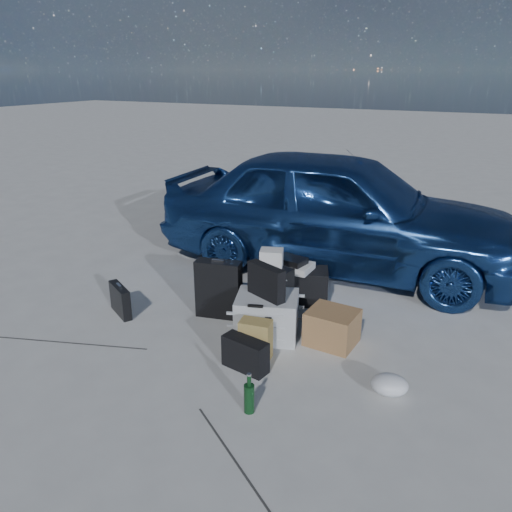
% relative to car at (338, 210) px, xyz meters
% --- Properties ---
extents(ground, '(60.00, 60.00, 0.00)m').
position_rel_car_xyz_m(ground, '(-0.23, -2.55, -0.76)').
color(ground, '#B1B0AC').
rests_on(ground, ground).
extents(car, '(4.55, 2.04, 1.52)m').
position_rel_car_xyz_m(car, '(0.00, 0.00, 0.00)').
color(car, '#244E96').
rests_on(car, ground).
extents(pelican_case, '(0.69, 0.63, 0.42)m').
position_rel_car_xyz_m(pelican_case, '(-0.01, -2.05, -0.55)').
color(pelican_case, '#A8ABAD').
rests_on(pelican_case, ground).
extents(laptop_bag, '(0.43, 0.26, 0.31)m').
position_rel_car_xyz_m(laptop_bag, '(-0.02, -2.07, -0.19)').
color(laptop_bag, black).
rests_on(laptop_bag, pelican_case).
extents(briefcase, '(0.40, 0.28, 0.32)m').
position_rel_car_xyz_m(briefcase, '(-1.58, -2.32, -0.60)').
color(briefcase, black).
rests_on(briefcase, ground).
extents(suitcase_left, '(0.49, 0.26, 0.61)m').
position_rel_car_xyz_m(suitcase_left, '(-0.64, -1.90, -0.46)').
color(suitcase_left, black).
rests_on(suitcase_left, ground).
extents(suitcase_right, '(0.48, 0.24, 0.55)m').
position_rel_car_xyz_m(suitcase_right, '(-0.16, -1.63, -0.49)').
color(suitcase_right, black).
rests_on(suitcase_right, ground).
extents(white_carton, '(0.27, 0.24, 0.18)m').
position_rel_car_xyz_m(white_carton, '(-0.16, -1.64, -0.12)').
color(white_carton, beige).
rests_on(white_carton, suitcase_right).
extents(duffel_bag, '(0.83, 0.58, 0.38)m').
position_rel_car_xyz_m(duffel_bag, '(-0.09, -1.24, -0.57)').
color(duffel_bag, black).
rests_on(duffel_bag, ground).
extents(flat_box_white, '(0.42, 0.32, 0.07)m').
position_rel_car_xyz_m(flat_box_white, '(-0.09, -1.24, -0.34)').
color(flat_box_white, beige).
rests_on(flat_box_white, duffel_bag).
extents(flat_box_black, '(0.34, 0.27, 0.07)m').
position_rel_car_xyz_m(flat_box_black, '(-0.11, -1.25, -0.27)').
color(flat_box_black, black).
rests_on(flat_box_black, flat_box_white).
extents(kraft_bag, '(0.30, 0.20, 0.37)m').
position_rel_car_xyz_m(kraft_bag, '(0.07, -2.45, -0.58)').
color(kraft_bag, olive).
rests_on(kraft_bag, ground).
extents(cardboard_box, '(0.46, 0.41, 0.33)m').
position_rel_car_xyz_m(cardboard_box, '(0.59, -1.90, -0.60)').
color(cardboard_box, brown).
rests_on(cardboard_box, ground).
extents(plastic_bag, '(0.34, 0.31, 0.16)m').
position_rel_car_xyz_m(plastic_bag, '(1.25, -2.45, -0.68)').
color(plastic_bag, '#BBBCC1').
rests_on(plastic_bag, ground).
extents(messenger_bag, '(0.43, 0.23, 0.29)m').
position_rel_car_xyz_m(messenger_bag, '(0.07, -2.65, -0.62)').
color(messenger_bag, black).
rests_on(messenger_bag, ground).
extents(green_bottle, '(0.09, 0.09, 0.32)m').
position_rel_car_xyz_m(green_bottle, '(0.36, -3.15, -0.60)').
color(green_bottle, black).
rests_on(green_bottle, ground).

